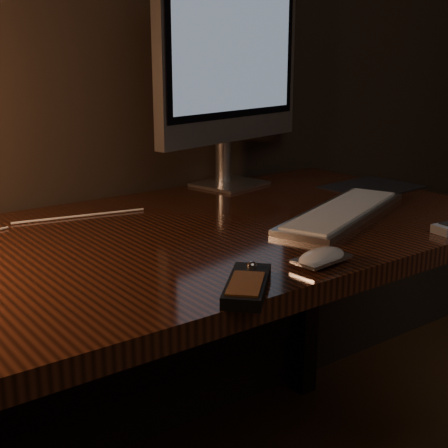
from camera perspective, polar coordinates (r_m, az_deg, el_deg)
desk at (r=1.34m, az=-7.82°, el=-5.82°), size 1.60×0.75×0.75m
monitor at (r=1.68m, az=0.67°, el=14.65°), size 0.53×0.19×0.56m
keyboard at (r=1.42m, az=10.80°, el=1.11°), size 0.48×0.29×0.02m
mousepad at (r=1.74m, az=13.38°, el=3.32°), size 0.25×0.20×0.00m
mouse at (r=1.09m, az=8.91°, el=-3.23°), size 0.11×0.07×0.02m
media_remote at (r=0.96m, az=2.14°, el=-5.57°), size 0.16×0.15×0.03m
cable at (r=1.35m, az=-18.78°, el=-0.52°), size 0.61×0.04×0.01m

